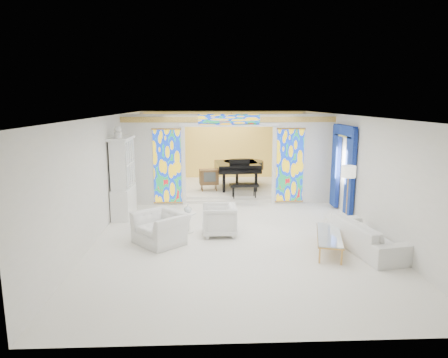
{
  "coord_description": "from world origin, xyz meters",
  "views": [
    {
      "loc": [
        -0.73,
        -11.11,
        3.38
      ],
      "look_at": [
        -0.24,
        0.2,
        1.19
      ],
      "focal_mm": 32.0,
      "sensor_mm": 36.0,
      "label": 1
    }
  ],
  "objects_px": {
    "armchair_right": "(219,220)",
    "coffee_table": "(329,235)",
    "china_cabinet": "(123,178)",
    "grand_piano": "(240,166)",
    "sofa": "(366,235)",
    "tv_console": "(209,177)",
    "armchair_left": "(161,228)"
  },
  "relations": [
    {
      "from": "sofa",
      "to": "tv_console",
      "type": "xyz_separation_m",
      "value": [
        -3.61,
        5.67,
        0.35
      ]
    },
    {
      "from": "armchair_left",
      "to": "sofa",
      "type": "distance_m",
      "value": 4.85
    },
    {
      "from": "china_cabinet",
      "to": "armchair_left",
      "type": "distance_m",
      "value": 2.87
    },
    {
      "from": "armchair_left",
      "to": "armchair_right",
      "type": "relative_size",
      "value": 1.34
    },
    {
      "from": "sofa",
      "to": "grand_piano",
      "type": "distance_m",
      "value": 6.71
    },
    {
      "from": "armchair_left",
      "to": "coffee_table",
      "type": "xyz_separation_m",
      "value": [
        3.93,
        -0.66,
        -0.02
      ]
    },
    {
      "from": "china_cabinet",
      "to": "tv_console",
      "type": "distance_m",
      "value": 3.69
    },
    {
      "from": "sofa",
      "to": "tv_console",
      "type": "distance_m",
      "value": 6.73
    },
    {
      "from": "china_cabinet",
      "to": "grand_piano",
      "type": "xyz_separation_m",
      "value": [
        3.75,
        3.18,
        -0.19
      ]
    },
    {
      "from": "grand_piano",
      "to": "tv_console",
      "type": "relative_size",
      "value": 3.9
    },
    {
      "from": "sofa",
      "to": "tv_console",
      "type": "bearing_deg",
      "value": 22.34
    },
    {
      "from": "china_cabinet",
      "to": "sofa",
      "type": "xyz_separation_m",
      "value": [
        6.17,
        -3.04,
        -0.83
      ]
    },
    {
      "from": "armchair_right",
      "to": "china_cabinet",
      "type": "bearing_deg",
      "value": -124.13
    },
    {
      "from": "china_cabinet",
      "to": "grand_piano",
      "type": "height_order",
      "value": "china_cabinet"
    },
    {
      "from": "china_cabinet",
      "to": "armchair_right",
      "type": "xyz_separation_m",
      "value": [
        2.79,
        -1.85,
        -0.77
      ]
    },
    {
      "from": "sofa",
      "to": "grand_piano",
      "type": "bearing_deg",
      "value": 11.03
    },
    {
      "from": "china_cabinet",
      "to": "sofa",
      "type": "distance_m",
      "value": 6.93
    },
    {
      "from": "armchair_left",
      "to": "grand_piano",
      "type": "bearing_deg",
      "value": 114.41
    },
    {
      "from": "china_cabinet",
      "to": "tv_console",
      "type": "height_order",
      "value": "china_cabinet"
    },
    {
      "from": "armchair_right",
      "to": "tv_console",
      "type": "relative_size",
      "value": 1.11
    },
    {
      "from": "coffee_table",
      "to": "tv_console",
      "type": "height_order",
      "value": "tv_console"
    },
    {
      "from": "armchair_left",
      "to": "sofa",
      "type": "bearing_deg",
      "value": 39.96
    },
    {
      "from": "coffee_table",
      "to": "tv_console",
      "type": "relative_size",
      "value": 2.36
    },
    {
      "from": "armchair_right",
      "to": "sofa",
      "type": "bearing_deg",
      "value": 70.09
    },
    {
      "from": "armchair_left",
      "to": "coffee_table",
      "type": "bearing_deg",
      "value": 38.05
    },
    {
      "from": "grand_piano",
      "to": "tv_console",
      "type": "xyz_separation_m",
      "value": [
        -1.2,
        -0.56,
        -0.29
      ]
    },
    {
      "from": "armchair_left",
      "to": "sofa",
      "type": "xyz_separation_m",
      "value": [
        4.8,
        -0.64,
        -0.04
      ]
    },
    {
      "from": "china_cabinet",
      "to": "armchair_left",
      "type": "relative_size",
      "value": 2.33
    },
    {
      "from": "armchair_right",
      "to": "armchair_left",
      "type": "bearing_deg",
      "value": -69.46
    },
    {
      "from": "armchair_right",
      "to": "coffee_table",
      "type": "relative_size",
      "value": 0.47
    },
    {
      "from": "coffee_table",
      "to": "grand_piano",
      "type": "distance_m",
      "value": 6.46
    },
    {
      "from": "grand_piano",
      "to": "tv_console",
      "type": "distance_m",
      "value": 1.35
    }
  ]
}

